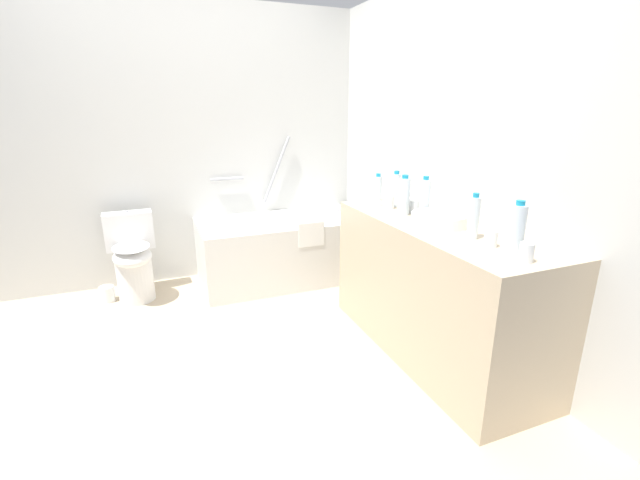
{
  "coord_description": "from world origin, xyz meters",
  "views": [
    {
      "loc": [
        -0.31,
        -2.46,
        1.49
      ],
      "look_at": [
        0.71,
        0.07,
        0.64
      ],
      "focal_mm": 24.21,
      "sensor_mm": 36.0,
      "label": 1
    }
  ],
  "objects_px": {
    "toilet_paper_roll": "(107,294)",
    "toilet": "(133,259)",
    "water_bottle_0": "(517,230)",
    "drinking_glass_1": "(491,239)",
    "soap_dish": "(381,203)",
    "drinking_glass_0": "(389,202)",
    "sink_faucet": "(466,217)",
    "drinking_glass_2": "(526,252)",
    "water_bottle_4": "(425,198)",
    "drinking_glass_3": "(414,206)",
    "water_bottle_3": "(378,189)",
    "bathtub": "(283,247)",
    "water_bottle_1": "(404,196)",
    "water_bottle_5": "(396,190)",
    "sink_basin": "(439,219)",
    "water_bottle_2": "(474,218)"
  },
  "relations": [
    {
      "from": "toilet_paper_roll",
      "to": "toilet",
      "type": "bearing_deg",
      "value": -5.14
    },
    {
      "from": "water_bottle_0",
      "to": "toilet_paper_roll",
      "type": "xyz_separation_m",
      "value": [
        -1.94,
        2.14,
        -0.89
      ]
    },
    {
      "from": "drinking_glass_1",
      "to": "soap_dish",
      "type": "height_order",
      "value": "drinking_glass_1"
    },
    {
      "from": "drinking_glass_0",
      "to": "toilet_paper_roll",
      "type": "xyz_separation_m",
      "value": [
        -1.88,
        1.1,
        -0.81
      ]
    },
    {
      "from": "sink_faucet",
      "to": "drinking_glass_2",
      "type": "height_order",
      "value": "drinking_glass_2"
    },
    {
      "from": "water_bottle_4",
      "to": "toilet",
      "type": "bearing_deg",
      "value": 142.41
    },
    {
      "from": "drinking_glass_2",
      "to": "drinking_glass_3",
      "type": "relative_size",
      "value": 1.01
    },
    {
      "from": "drinking_glass_1",
      "to": "soap_dish",
      "type": "relative_size",
      "value": 0.89
    },
    {
      "from": "water_bottle_0",
      "to": "drinking_glass_3",
      "type": "height_order",
      "value": "water_bottle_0"
    },
    {
      "from": "water_bottle_3",
      "to": "water_bottle_4",
      "type": "bearing_deg",
      "value": -83.15
    },
    {
      "from": "bathtub",
      "to": "drinking_glass_1",
      "type": "relative_size",
      "value": 17.7
    },
    {
      "from": "bathtub",
      "to": "drinking_glass_0",
      "type": "relative_size",
      "value": 16.26
    },
    {
      "from": "drinking_glass_0",
      "to": "drinking_glass_3",
      "type": "bearing_deg",
      "value": -62.82
    },
    {
      "from": "sink_faucet",
      "to": "water_bottle_1",
      "type": "relative_size",
      "value": 0.6
    },
    {
      "from": "drinking_glass_1",
      "to": "bathtub",
      "type": "bearing_deg",
      "value": 103.67
    },
    {
      "from": "drinking_glass_1",
      "to": "drinking_glass_2",
      "type": "xyz_separation_m",
      "value": [
        -0.01,
        -0.23,
        0.0
      ]
    },
    {
      "from": "water_bottle_5",
      "to": "sink_basin",
      "type": "bearing_deg",
      "value": -92.86
    },
    {
      "from": "water_bottle_5",
      "to": "drinking_glass_1",
      "type": "xyz_separation_m",
      "value": [
        -0.04,
        -0.95,
        -0.07
      ]
    },
    {
      "from": "sink_faucet",
      "to": "drinking_glass_2",
      "type": "distance_m",
      "value": 0.69
    },
    {
      "from": "water_bottle_2",
      "to": "water_bottle_3",
      "type": "xyz_separation_m",
      "value": [
        -0.01,
        0.98,
        -0.02
      ]
    },
    {
      "from": "drinking_glass_2",
      "to": "soap_dish",
      "type": "height_order",
      "value": "drinking_glass_2"
    },
    {
      "from": "sink_faucet",
      "to": "bathtub",
      "type": "bearing_deg",
      "value": 114.01
    },
    {
      "from": "toilet",
      "to": "drinking_glass_2",
      "type": "height_order",
      "value": "drinking_glass_2"
    },
    {
      "from": "water_bottle_0",
      "to": "water_bottle_4",
      "type": "distance_m",
      "value": 0.77
    },
    {
      "from": "water_bottle_5",
      "to": "drinking_glass_2",
      "type": "bearing_deg",
      "value": -92.63
    },
    {
      "from": "water_bottle_5",
      "to": "drinking_glass_3",
      "type": "xyz_separation_m",
      "value": [
        0.01,
        -0.22,
        -0.07
      ]
    },
    {
      "from": "water_bottle_1",
      "to": "water_bottle_3",
      "type": "distance_m",
      "value": 0.4
    },
    {
      "from": "toilet",
      "to": "water_bottle_3",
      "type": "relative_size",
      "value": 3.41
    },
    {
      "from": "sink_basin",
      "to": "drinking_glass_2",
      "type": "relative_size",
      "value": 3.74
    },
    {
      "from": "sink_basin",
      "to": "drinking_glass_0",
      "type": "xyz_separation_m",
      "value": [
        -0.05,
        0.48,
        0.01
      ]
    },
    {
      "from": "toilet",
      "to": "water_bottle_3",
      "type": "height_order",
      "value": "water_bottle_3"
    },
    {
      "from": "water_bottle_1",
      "to": "water_bottle_3",
      "type": "relative_size",
      "value": 1.24
    },
    {
      "from": "water_bottle_0",
      "to": "water_bottle_5",
      "type": "xyz_separation_m",
      "value": [
        0.03,
        1.08,
        -0.01
      ]
    },
    {
      "from": "drinking_glass_1",
      "to": "drinking_glass_2",
      "type": "bearing_deg",
      "value": -92.9
    },
    {
      "from": "water_bottle_4",
      "to": "drinking_glass_3",
      "type": "xyz_separation_m",
      "value": [
        -0.0,
        0.1,
        -0.08
      ]
    },
    {
      "from": "toilet",
      "to": "water_bottle_1",
      "type": "distance_m",
      "value": 2.17
    },
    {
      "from": "water_bottle_0",
      "to": "water_bottle_1",
      "type": "relative_size",
      "value": 1.01
    },
    {
      "from": "water_bottle_3",
      "to": "bathtub",
      "type": "bearing_deg",
      "value": 119.62
    },
    {
      "from": "bathtub",
      "to": "toilet",
      "type": "xyz_separation_m",
      "value": [
        -1.23,
        0.04,
        0.04
      ]
    },
    {
      "from": "toilet",
      "to": "drinking_glass_3",
      "type": "bearing_deg",
      "value": 52.39
    },
    {
      "from": "soap_dish",
      "to": "toilet",
      "type": "bearing_deg",
      "value": 149.92
    },
    {
      "from": "water_bottle_5",
      "to": "drinking_glass_2",
      "type": "height_order",
      "value": "water_bottle_5"
    },
    {
      "from": "toilet",
      "to": "water_bottle_5",
      "type": "relative_size",
      "value": 2.86
    },
    {
      "from": "soap_dish",
      "to": "water_bottle_0",
      "type": "bearing_deg",
      "value": -87.58
    },
    {
      "from": "drinking_glass_3",
      "to": "water_bottle_3",
      "type": "bearing_deg",
      "value": 98.02
    },
    {
      "from": "drinking_glass_0",
      "to": "soap_dish",
      "type": "distance_m",
      "value": 0.12
    },
    {
      "from": "water_bottle_2",
      "to": "drinking_glass_2",
      "type": "xyz_separation_m",
      "value": [
        -0.02,
        -0.37,
        -0.07
      ]
    },
    {
      "from": "sink_basin",
      "to": "water_bottle_1",
      "type": "bearing_deg",
      "value": 100.61
    },
    {
      "from": "drinking_glass_2",
      "to": "drinking_glass_1",
      "type": "bearing_deg",
      "value": 87.1
    },
    {
      "from": "water_bottle_1",
      "to": "drinking_glass_3",
      "type": "distance_m",
      "value": 0.12
    }
  ]
}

